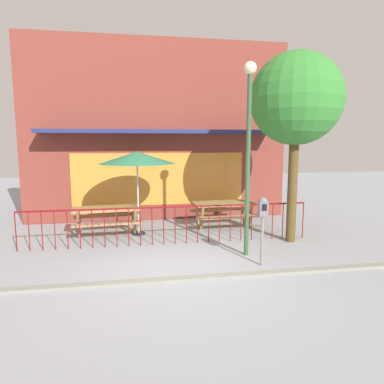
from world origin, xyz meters
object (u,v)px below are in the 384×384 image
(street_tree, at_px, (296,100))
(street_lamp, at_px, (249,133))
(parking_meter_near, at_px, (263,213))
(picnic_table_left, at_px, (107,213))
(picnic_table_right, at_px, (223,208))
(patio_umbrella, at_px, (137,158))

(street_tree, relative_size, street_lamp, 1.12)
(parking_meter_near, bearing_deg, picnic_table_left, 137.79)
(picnic_table_left, relative_size, picnic_table_right, 1.03)
(street_lamp, bearing_deg, picnic_table_right, 86.59)
(street_tree, xyz_separation_m, street_lamp, (-1.49, -0.87, -0.83))
(patio_umbrella, xyz_separation_m, street_tree, (3.87, -1.36, 1.45))
(picnic_table_right, bearing_deg, picnic_table_left, -175.48)
(patio_umbrella, relative_size, street_tree, 0.48)
(street_tree, height_order, street_lamp, street_tree)
(picnic_table_right, relative_size, parking_meter_near, 1.29)
(picnic_table_left, height_order, picnic_table_right, same)
(picnic_table_left, distance_m, parking_meter_near, 4.52)
(picnic_table_right, xyz_separation_m, patio_umbrella, (-2.53, -0.35, 1.51))
(patio_umbrella, height_order, street_tree, street_tree)
(picnic_table_left, distance_m, picnic_table_right, 3.39)
(street_lamp, bearing_deg, picnic_table_left, 144.37)
(parking_meter_near, xyz_separation_m, street_tree, (1.39, 1.57, 2.46))
(picnic_table_left, bearing_deg, patio_umbrella, -5.71)
(patio_umbrella, xyz_separation_m, parking_meter_near, (2.47, -2.93, -1.01))
(patio_umbrella, bearing_deg, street_tree, -19.39)
(patio_umbrella, bearing_deg, picnic_table_right, 7.94)
(picnic_table_right, bearing_deg, street_lamp, -93.41)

